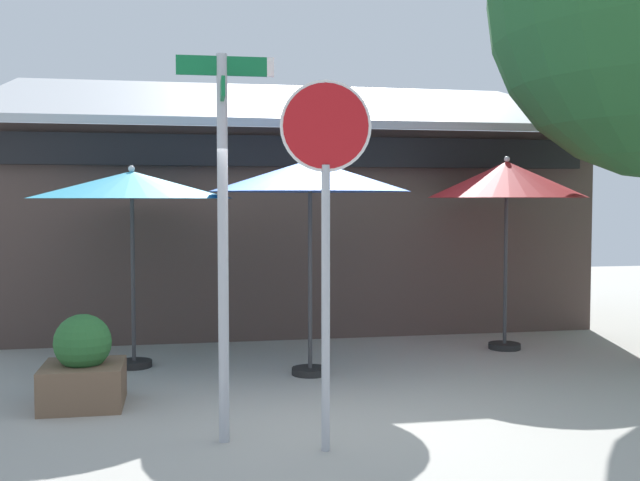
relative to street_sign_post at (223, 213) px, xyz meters
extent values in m
cube|color=#9E9B93|center=(1.14, 1.00, -2.01)|extent=(28.00, 28.00, 0.10)
cube|color=#473833|center=(1.47, 6.62, -0.40)|extent=(9.20, 4.16, 3.13)
cube|color=#B7BABF|center=(1.47, 6.47, 1.78)|extent=(9.70, 4.75, 1.30)
cube|color=black|center=(1.47, 4.49, 0.82)|extent=(8.60, 0.16, 0.44)
cylinder|color=#A8AAB2|center=(0.00, 0.00, -0.32)|extent=(0.09, 0.09, 3.29)
cube|color=#116B38|center=(0.00, 0.00, 1.23)|extent=(0.76, 0.05, 0.16)
cube|color=#116B38|center=(0.00, 0.00, 1.01)|extent=(0.05, 0.76, 0.16)
cube|color=white|center=(0.40, -0.01, 1.23)|extent=(0.06, 0.04, 0.16)
cylinder|color=#A8AAB2|center=(0.81, -0.38, -0.79)|extent=(0.07, 0.07, 2.36)
cylinder|color=white|center=(0.81, -0.38, 0.70)|extent=(0.74, 0.11, 0.74)
cylinder|color=red|center=(0.81, -0.38, 0.70)|extent=(0.69, 0.12, 0.69)
cylinder|color=black|center=(-0.94, 3.10, -1.92)|extent=(0.44, 0.44, 0.08)
cylinder|color=#333335|center=(-0.94, 3.10, -0.89)|extent=(0.05, 0.05, 2.14)
cone|color=#2D99BC|center=(-0.94, 3.10, 0.30)|extent=(2.48, 2.48, 0.33)
sphere|color=silver|center=(-0.94, 3.10, 0.49)|extent=(0.08, 0.08, 0.08)
cylinder|color=black|center=(1.14, 2.31, -1.92)|extent=(0.44, 0.44, 0.08)
cylinder|color=#333335|center=(1.14, 2.31, -0.85)|extent=(0.05, 0.05, 2.22)
cone|color=#2D56B7|center=(1.14, 2.31, 0.39)|extent=(2.36, 2.36, 0.37)
sphere|color=silver|center=(1.14, 2.31, 0.61)|extent=(0.08, 0.08, 0.08)
cylinder|color=black|center=(4.06, 3.33, -1.92)|extent=(0.44, 0.44, 0.08)
cylinder|color=#333335|center=(4.06, 3.33, -0.89)|extent=(0.05, 0.05, 2.16)
cone|color=#B21E23|center=(4.06, 3.33, 0.39)|extent=(2.17, 2.17, 0.50)
sphere|color=silver|center=(4.06, 3.33, 0.67)|extent=(0.08, 0.08, 0.08)
cube|color=brown|center=(-1.33, 1.38, -1.75)|extent=(0.79, 0.79, 0.43)
sphere|color=#28602D|center=(-1.33, 1.38, -1.32)|extent=(0.57, 0.57, 0.57)
camera|label=1|loc=(-0.35, -6.36, 0.10)|focal=42.08mm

